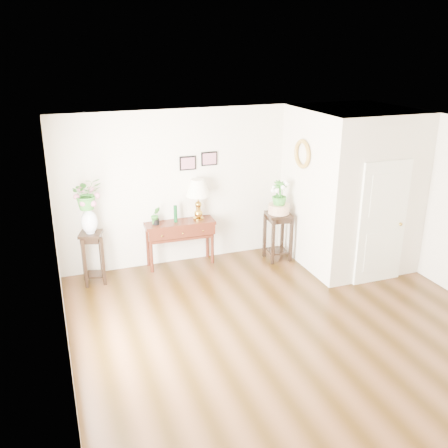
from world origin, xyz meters
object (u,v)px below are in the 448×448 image
table_lamp (198,201)px  plant_stand_b (278,236)px  plant_stand_a (93,258)px  console_table (180,243)px

table_lamp → plant_stand_b: bearing=-15.1°
table_lamp → plant_stand_a: bearing=-173.7°
table_lamp → plant_stand_b: size_ratio=0.83×
table_lamp → plant_stand_a: (-1.93, -0.21, -0.73)m
plant_stand_a → plant_stand_b: bearing=-2.9°
console_table → plant_stand_a: 1.59m
console_table → plant_stand_a: size_ratio=1.38×
console_table → table_lamp: (0.36, 0.00, 0.77)m
console_table → plant_stand_a: (-1.57, -0.21, 0.04)m
table_lamp → plant_stand_b: (1.42, -0.38, -0.73)m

